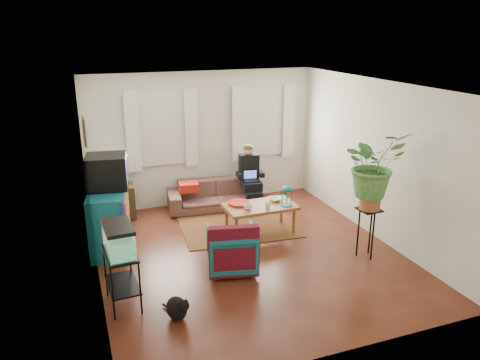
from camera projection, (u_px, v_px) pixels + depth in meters
name	position (u px, v px, depth m)	size (l,w,h in m)	color
floor	(249.00, 254.00, 7.30)	(4.50, 5.00, 0.01)	#4F2B14
ceiling	(250.00, 86.00, 6.49)	(4.50, 5.00, 0.01)	white
wall_back	(203.00, 139.00, 9.12)	(4.50, 0.01, 2.60)	silver
wall_front	(340.00, 246.00, 4.67)	(4.50, 0.01, 2.60)	silver
wall_left	(90.00, 193.00, 6.16)	(0.01, 5.00, 2.60)	silver
wall_right	(377.00, 161.00, 7.63)	(0.01, 5.00, 2.60)	silver
window_left	(162.00, 129.00, 8.76)	(1.08, 0.04, 1.38)	white
window_right	(262.00, 122.00, 9.44)	(1.08, 0.04, 1.38)	white
curtains_left	(163.00, 130.00, 8.69)	(1.36, 0.06, 1.50)	white
curtains_right	(264.00, 123.00, 9.37)	(1.36, 0.06, 1.50)	white
picture_frame	(85.00, 131.00, 6.72)	(0.04, 0.32, 0.40)	#3D2616
area_rug	(237.00, 225.00, 8.36)	(2.00, 1.60, 0.01)	maroon
sofa	(216.00, 190.00, 9.06)	(1.86, 0.73, 0.73)	brown
seated_person	(250.00, 178.00, 9.14)	(0.47, 0.57, 1.11)	black
side_table	(123.00, 202.00, 8.62)	(0.43, 0.43, 0.63)	#3D2817
table_lamp	(120.00, 172.00, 8.43)	(0.32, 0.32, 0.57)	white
dresser	(109.00, 220.00, 7.35)	(0.55, 1.10, 0.99)	#114F66
crt_tv	(107.00, 172.00, 7.21)	(0.60, 0.55, 0.53)	black
aquarium_stand	(122.00, 279.00, 5.87)	(0.37, 0.66, 0.74)	black
aquarium	(119.00, 239.00, 5.70)	(0.33, 0.60, 0.39)	#7FD899
black_cat	(177.00, 306.00, 5.66)	(0.25, 0.39, 0.33)	black
armchair	(232.00, 247.00, 6.75)	(0.68, 0.64, 0.70)	#12636F
serape_throw	(234.00, 247.00, 6.45)	(0.71, 0.16, 0.58)	#9E0A0A
coffee_table	(260.00, 219.00, 8.02)	(1.20, 0.65, 0.50)	brown
cup_a	(248.00, 207.00, 7.74)	(0.14, 0.14, 0.11)	white
cup_b	(268.00, 206.00, 7.77)	(0.11, 0.11, 0.10)	beige
bowl	(275.00, 199.00, 8.14)	(0.24, 0.24, 0.06)	white
snack_tray	(239.00, 203.00, 7.97)	(0.37, 0.37, 0.04)	#B21414
birdcage	(287.00, 196.00, 7.88)	(0.20, 0.20, 0.35)	#115B6B
plant_stand	(367.00, 233.00, 7.13)	(0.33, 0.33, 0.79)	black
potted_plant	(372.00, 174.00, 6.83)	(0.90, 0.78, 1.00)	#599947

